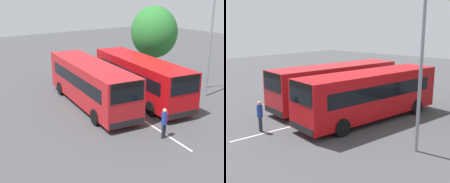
% 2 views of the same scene
% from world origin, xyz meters
% --- Properties ---
extents(ground_plane, '(76.84, 76.84, 0.00)m').
position_xyz_m(ground_plane, '(0.00, 0.00, 0.00)').
color(ground_plane, '#424244').
extents(bus_far_left, '(10.66, 3.82, 3.09)m').
position_xyz_m(bus_far_left, '(-0.70, -1.74, 1.71)').
color(bus_far_left, '#AD191E').
rests_on(bus_far_left, ground).
extents(bus_center_left, '(10.67, 3.92, 3.09)m').
position_xyz_m(bus_center_left, '(0.21, 2.06, 1.71)').
color(bus_center_left, '#B70C11').
rests_on(bus_center_left, ground).
extents(pedestrian, '(0.35, 0.35, 1.79)m').
position_xyz_m(pedestrian, '(6.19, -1.20, 1.06)').
color(pedestrian, '#232833').
rests_on(pedestrian, ground).
extents(street_lamp, '(1.19, 2.65, 8.75)m').
position_xyz_m(street_lamp, '(2.59, 6.44, 5.02)').
color(street_lamp, gray).
rests_on(street_lamp, ground).
extents(depot_tree, '(4.68, 4.21, 6.54)m').
position_xyz_m(depot_tree, '(-4.92, 7.94, 4.07)').
color(depot_tree, '#4C3823').
rests_on(depot_tree, ground).
extents(lane_stripe_outer_left, '(16.40, 2.21, 0.01)m').
position_xyz_m(lane_stripe_outer_left, '(0.00, 0.00, 0.00)').
color(lane_stripe_outer_left, silver).
rests_on(lane_stripe_outer_left, ground).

